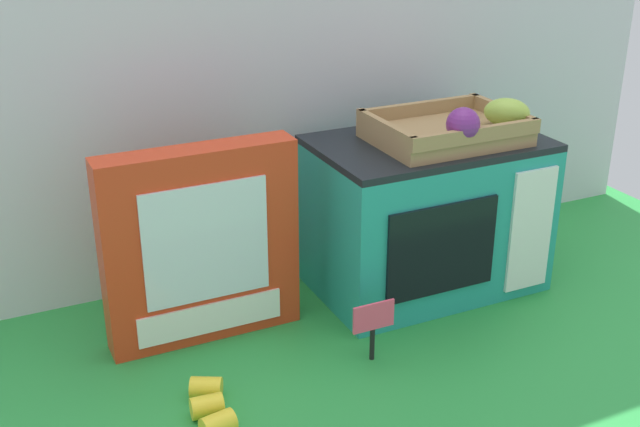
{
  "coord_description": "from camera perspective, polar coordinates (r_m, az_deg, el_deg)",
  "views": [
    {
      "loc": [
        -0.56,
        -1.1,
        0.71
      ],
      "look_at": [
        -0.03,
        0.02,
        0.18
      ],
      "focal_mm": 45.24,
      "sensor_mm": 36.0,
      "label": 1
    }
  ],
  "objects": [
    {
      "name": "display_back_panel",
      "position": [
        1.48,
        -2.38,
        8.61
      ],
      "size": [
        1.61,
        0.03,
        0.67
      ],
      "primitive_type": "cube",
      "color": "silver",
      "rests_on": "ground"
    },
    {
      "name": "ground_plane",
      "position": [
        1.42,
        1.37,
        -6.6
      ],
      "size": [
        1.7,
        1.7,
        0.0
      ],
      "primitive_type": "plane",
      "color": "green",
      "rests_on": "ground"
    },
    {
      "name": "cookie_set_box",
      "position": [
        1.28,
        -8.41,
        -2.26
      ],
      "size": [
        0.31,
        0.06,
        0.32
      ],
      "color": "red",
      "rests_on": "ground"
    },
    {
      "name": "toy_microwave",
      "position": [
        1.45,
        7.47,
        -0.03
      ],
      "size": [
        0.39,
        0.26,
        0.28
      ],
      "color": "teal",
      "rests_on": "ground"
    },
    {
      "name": "price_sign",
      "position": [
        1.25,
        3.79,
        -7.7
      ],
      "size": [
        0.07,
        0.01,
        0.1
      ],
      "color": "black",
      "rests_on": "ground"
    },
    {
      "name": "food_groups_crate",
      "position": [
        1.39,
        9.5,
        5.89
      ],
      "size": [
        0.26,
        0.19,
        0.08
      ],
      "color": "#A37F51",
      "rests_on": "toy_microwave"
    },
    {
      "name": "loose_toy_banana",
      "position": [
        1.17,
        -7.77,
        -13.32
      ],
      "size": [
        0.06,
        0.13,
        0.03
      ],
      "color": "yellow",
      "rests_on": "ground"
    }
  ]
}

